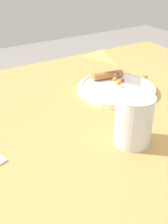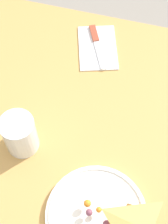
% 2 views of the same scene
% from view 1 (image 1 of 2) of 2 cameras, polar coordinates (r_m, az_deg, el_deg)
% --- Properties ---
extents(dining_table, '(1.09, 0.86, 0.72)m').
position_cam_1_polar(dining_table, '(0.83, 4.39, -5.04)').
color(dining_table, tan).
rests_on(dining_table, ground_plane).
extents(plate_pizza, '(0.24, 0.24, 0.05)m').
position_cam_1_polar(plate_pizza, '(0.87, 6.47, 5.13)').
color(plate_pizza, white).
rests_on(plate_pizza, dining_table).
extents(milk_glass, '(0.08, 0.08, 0.12)m').
position_cam_1_polar(milk_glass, '(0.62, 10.05, -1.82)').
color(milk_glass, white).
rests_on(milk_glass, dining_table).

